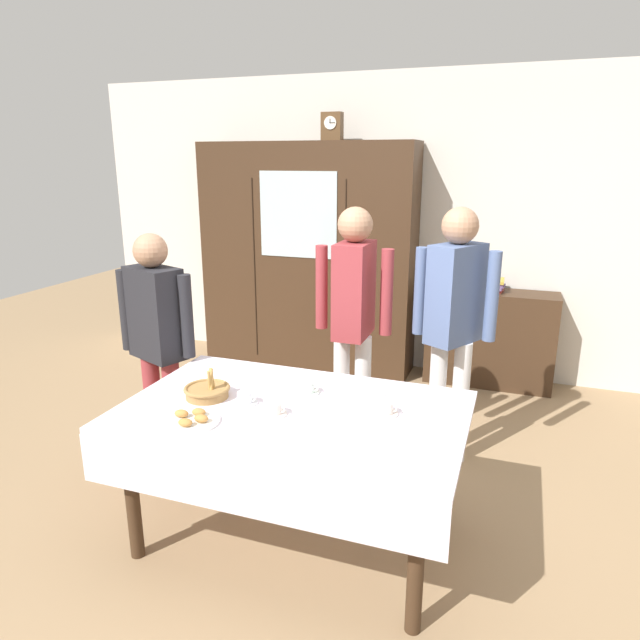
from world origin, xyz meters
name	(u,v)px	position (x,y,z in m)	size (l,w,h in m)	color
ground_plane	(308,517)	(0.00, 0.00, 0.00)	(12.00, 12.00, 0.00)	#997A56
back_wall	(409,226)	(0.00, 2.65, 1.35)	(6.40, 0.10, 2.70)	silver
dining_table	(290,429)	(0.00, -0.24, 0.66)	(1.70, 1.07, 0.76)	#3D2819
wall_cabinet	(307,258)	(-0.90, 2.35, 1.05)	(2.02, 0.46, 2.10)	#3D2819
mantel_clock	(332,126)	(-0.66, 2.35, 2.23)	(0.18, 0.11, 0.24)	brown
bookshelf_low	(490,338)	(0.81, 2.41, 0.42)	(1.09, 0.35, 0.85)	#3D2819
book_stack	(494,285)	(0.81, 2.41, 0.91)	(0.18, 0.23, 0.11)	#99332D
tea_cup_near_right	(385,409)	(0.45, -0.11, 0.79)	(0.13, 0.13, 0.06)	white
tea_cup_far_right	(308,389)	(0.00, 0.00, 0.79)	(0.13, 0.13, 0.06)	silver
tea_cup_front_edge	(274,410)	(-0.06, -0.30, 0.79)	(0.13, 0.13, 0.06)	white
tea_cup_mid_left	(245,399)	(-0.25, -0.23, 0.79)	(0.13, 0.13, 0.06)	white
bread_basket	(207,391)	(-0.47, -0.22, 0.80)	(0.24, 0.24, 0.16)	#9E7542
pastry_plate	(191,420)	(-0.39, -0.51, 0.77)	(0.28, 0.28, 0.05)	white
spoon_center	(298,383)	(-0.10, 0.11, 0.76)	(0.12, 0.02, 0.01)	silver
spoon_far_left	(218,370)	(-0.61, 0.13, 0.76)	(0.12, 0.02, 0.01)	silver
spoon_back_edge	(379,394)	(0.36, 0.11, 0.76)	(0.12, 0.02, 0.01)	silver
person_near_right_end	(157,331)	(-1.08, 0.22, 0.92)	(0.52, 0.32, 1.53)	#933338
person_behind_table_left	(454,312)	(0.64, 0.93, 1.03)	(0.52, 0.41, 1.68)	silver
person_by_cabinet	(353,307)	(0.00, 0.86, 1.02)	(0.52, 0.36, 1.67)	silver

